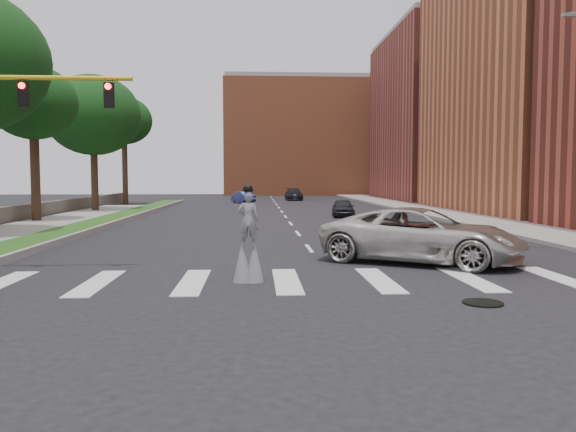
{
  "coord_description": "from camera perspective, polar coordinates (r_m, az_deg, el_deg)",
  "views": [
    {
      "loc": [
        -2.12,
        -14.25,
        2.87
      ],
      "look_at": [
        -1.17,
        2.43,
        1.7
      ],
      "focal_mm": 35.0,
      "sensor_mm": 36.0,
      "label": 1
    }
  ],
  "objects": [
    {
      "name": "ground_plane",
      "position": [
        14.69,
        5.14,
        -7.28
      ],
      "size": [
        160.0,
        160.0,
        0.0
      ],
      "primitive_type": "plane",
      "color": "black",
      "rests_on": "ground"
    },
    {
      "name": "grass_median",
      "position": [
        35.61,
        -18.53,
        -0.63
      ],
      "size": [
        2.0,
        60.0,
        0.25
      ],
      "primitive_type": "cube",
      "color": "#204C15",
      "rests_on": "ground"
    },
    {
      "name": "median_curb",
      "position": [
        35.35,
        -16.89,
        -0.6
      ],
      "size": [
        0.2,
        60.0,
        0.28
      ],
      "primitive_type": "cube",
      "color": "gray",
      "rests_on": "ground"
    },
    {
      "name": "sidewalk_right",
      "position": [
        41.98,
        17.12,
        0.03
      ],
      "size": [
        5.0,
        90.0,
        0.18
      ],
      "primitive_type": "cube",
      "color": "gray",
      "rests_on": "ground"
    },
    {
      "name": "stone_wall",
      "position": [
        39.25,
        -25.54,
        0.22
      ],
      "size": [
        0.5,
        56.0,
        1.1
      ],
      "primitive_type": "cube",
      "color": "#514C45",
      "rests_on": "ground"
    },
    {
      "name": "manhole",
      "position": [
        13.58,
        19.19,
        -8.33
      ],
      "size": [
        0.9,
        0.9,
        0.04
      ],
      "primitive_type": "cylinder",
      "color": "black",
      "rests_on": "ground"
    },
    {
      "name": "building_mid",
      "position": [
        51.22,
        25.69,
        13.88
      ],
      "size": [
        16.0,
        22.0,
        24.0
      ],
      "primitive_type": "cube",
      "color": "#C1633C",
      "rests_on": "ground"
    },
    {
      "name": "building_far",
      "position": [
        72.74,
        16.34,
        9.47
      ],
      "size": [
        16.0,
        22.0,
        20.0
      ],
      "primitive_type": "cube",
      "color": "#954137",
      "rests_on": "ground"
    },
    {
      "name": "building_backdrop",
      "position": [
        92.81,
        1.77,
        7.79
      ],
      "size": [
        26.0,
        14.0,
        18.0
      ],
      "primitive_type": "cube",
      "color": "#C1633C",
      "rests_on": "ground"
    },
    {
      "name": "stilt_performer",
      "position": [
        15.3,
        -4.06,
        -3.05
      ],
      "size": [
        0.84,
        0.54,
        2.67
      ],
      "rotation": [
        0.0,
        0.0,
        3.09
      ],
      "color": "#332014",
      "rests_on": "ground"
    },
    {
      "name": "suv_crossing",
      "position": [
        19.27,
        13.43,
        -1.92
      ],
      "size": [
        7.24,
        6.02,
        1.84
      ],
      "primitive_type": "imported",
      "rotation": [
        0.0,
        0.0,
        1.03
      ],
      "color": "beige",
      "rests_on": "ground"
    },
    {
      "name": "car_near",
      "position": [
        40.46,
        5.62,
        0.82
      ],
      "size": [
        1.85,
        3.86,
        1.27
      ],
      "primitive_type": "imported",
      "rotation": [
        0.0,
        0.0,
        -0.09
      ],
      "color": "black",
      "rests_on": "ground"
    },
    {
      "name": "car_mid",
      "position": [
        61.38,
        -4.59,
        1.93
      ],
      "size": [
        2.86,
        4.26,
        1.33
      ],
      "primitive_type": "imported",
      "rotation": [
        0.0,
        0.0,
        3.54
      ],
      "color": "navy",
      "rests_on": "ground"
    },
    {
      "name": "car_far",
      "position": [
        69.14,
        0.59,
        2.22
      ],
      "size": [
        2.05,
        5.0,
        1.45
      ],
      "primitive_type": "imported",
      "rotation": [
        0.0,
        0.0,
        0.0
      ],
      "color": "black",
      "rests_on": "ground"
    },
    {
      "name": "tree_3",
      "position": [
        38.36,
        -24.48,
        10.36
      ],
      "size": [
        5.32,
        5.32,
        9.68
      ],
      "color": "#332014",
      "rests_on": "ground"
    },
    {
      "name": "tree_4",
      "position": [
        48.35,
        -19.19,
        9.63
      ],
      "size": [
        7.57,
        7.57,
        11.04
      ],
      "color": "#332014",
      "rests_on": "ground"
    },
    {
      "name": "tree_5",
      "position": [
        60.66,
        -16.33,
        9.23
      ],
      "size": [
        5.73,
        5.73,
        11.07
      ],
      "color": "#332014",
      "rests_on": "ground"
    }
  ]
}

